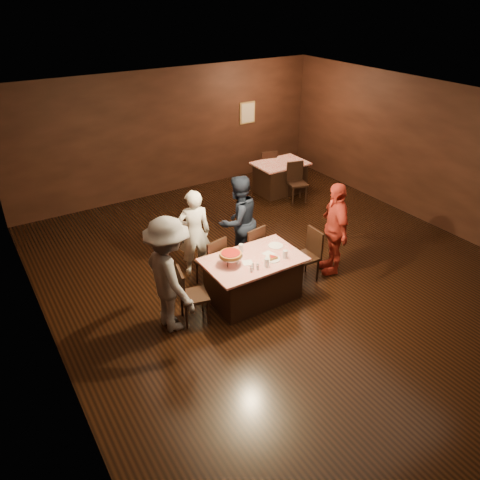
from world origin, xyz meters
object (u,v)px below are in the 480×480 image
diner_white_jacket (194,233)px  glass_front_left (267,263)px  diner_red_shirt (334,228)px  pizza_stand (231,255)px  glass_back (241,248)px  chair_end_right (305,256)px  diner_grey_knit (169,275)px  diner_navy_hoodie (238,221)px  glass_front_right (285,254)px  chair_end_left (194,295)px  chair_back_far (266,167)px  chair_far_left (210,261)px  chair_back_near (297,183)px  back_table (280,177)px  plate_empty (276,246)px  chair_far_right (249,248)px  main_table (253,279)px

diner_white_jacket → glass_front_left: diner_white_jacket is taller
diner_red_shirt → pizza_stand: diner_red_shirt is taller
glass_back → chair_end_right: bearing=-14.6°
diner_grey_knit → diner_white_jacket: bearing=-42.8°
diner_navy_hoodie → glass_front_right: diner_navy_hoodie is taller
chair_end_left → chair_back_far: bearing=-32.7°
chair_far_left → chair_back_near: 4.04m
chair_back_far → diner_grey_knit: diner_grey_knit is taller
diner_white_jacket → glass_front_right: size_ratio=11.62×
glass_front_right → pizza_stand: bearing=160.6°
diner_white_jacket → glass_front_right: diner_white_jacket is taller
back_table → pizza_stand: bearing=-135.7°
plate_empty → chair_far_left: bearing=147.7°
chair_far_right → diner_red_shirt: bearing=138.9°
chair_back_far → diner_white_jacket: diner_white_jacket is taller
chair_end_left → chair_end_right: size_ratio=1.00×
chair_far_left → diner_navy_hoodie: size_ratio=0.55×
chair_end_right → glass_back: (-1.15, 0.30, 0.37)m
plate_empty → chair_back_far: bearing=56.9°
diner_white_jacket → glass_back: 1.02m
main_table → back_table: size_ratio=1.23×
chair_far_left → plate_empty: bearing=135.9°
back_table → chair_end_right: bearing=-120.0°
chair_end_right → chair_far_left: bearing=-114.3°
main_table → chair_end_left: 1.10m
chair_far_left → pizza_stand: bearing=78.2°
chair_far_right → glass_front_left: bearing=61.0°
pizza_stand → glass_front_left: bearing=-37.9°
chair_far_left → pizza_stand: size_ratio=2.50×
pizza_stand → diner_grey_knit: bearing=179.7°
chair_end_right → back_table: bearing=152.2°
chair_end_right → diner_red_shirt: (0.61, -0.02, 0.39)m
pizza_stand → glass_back: (0.35, 0.25, -0.11)m
chair_end_left → glass_front_left: bearing=-91.4°
chair_back_near → chair_end_left: bearing=-131.8°
chair_far_left → chair_back_near: same height
glass_back → pizza_stand: bearing=-144.5°
diner_red_shirt → plate_empty: size_ratio=6.92×
chair_back_far → glass_back: (-3.15, -3.77, 0.37)m
chair_back_far → diner_navy_hoodie: size_ratio=0.55×
back_table → chair_end_right: chair_end_right is taller
chair_end_left → diner_red_shirt: 2.84m
diner_white_jacket → plate_empty: size_ratio=6.51×
back_table → glass_front_right: bearing=-125.5°
main_table → chair_back_near: chair_back_near is taller
chair_end_left → glass_back: chair_end_left is taller
diner_red_shirt → glass_front_left: 1.68m
main_table → back_table: bearing=48.2°
chair_end_right → glass_front_right: size_ratio=6.79×
glass_front_right → chair_far_left: bearing=130.4°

